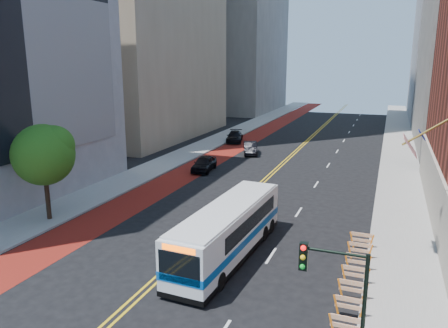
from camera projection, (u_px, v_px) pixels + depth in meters
ground at (145, 290)px, 21.45m from camera, size 160.00×160.00×0.00m
sidewalk_left at (187, 153)px, 52.87m from camera, size 4.00×140.00×0.15m
sidewalk_right at (400, 170)px, 44.56m from camera, size 4.00×140.00×0.15m
bus_lane_paint at (217, 156)px, 51.53m from camera, size 3.60×140.00×0.01m
center_line_inner at (283, 162)px, 48.79m from camera, size 0.14×140.00×0.01m
center_line_outer at (286, 162)px, 48.67m from camera, size 0.14×140.00×0.01m
lane_dashes at (337, 151)px, 54.34m from camera, size 0.14×98.20×0.01m
construction_barriers at (354, 280)px, 21.08m from camera, size 1.42×10.91×1.00m
street_tree at (44, 152)px, 29.70m from camera, size 4.20×4.20×6.70m
traffic_signal at (336, 291)px, 14.14m from camera, size 2.21×0.34×5.07m
transit_bus at (229, 230)px, 24.83m from camera, size 3.03×11.33×3.09m
car_a at (204, 164)px, 44.54m from camera, size 2.29×4.66×1.53m
car_b at (250, 148)px, 52.63m from camera, size 2.98×4.74×1.47m
car_c at (235, 137)px, 60.44m from camera, size 3.29×5.45×1.48m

